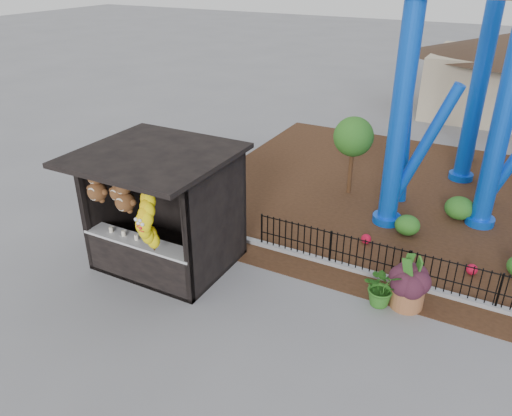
% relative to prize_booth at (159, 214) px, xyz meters
% --- Properties ---
extents(ground, '(120.00, 120.00, 0.00)m').
position_rel_prize_booth_xyz_m(ground, '(2.99, -0.90, -1.54)').
color(ground, slate).
rests_on(ground, ground).
extents(mulch_bed, '(18.00, 12.00, 0.02)m').
position_rel_prize_booth_xyz_m(mulch_bed, '(6.99, 7.10, -1.53)').
color(mulch_bed, '#331E11').
rests_on(mulch_bed, ground).
extents(curb, '(18.00, 0.18, 0.12)m').
position_rel_prize_booth_xyz_m(curb, '(6.99, 2.10, -1.48)').
color(curb, gray).
rests_on(curb, ground).
extents(prize_booth, '(3.50, 3.40, 3.12)m').
position_rel_prize_booth_xyz_m(prize_booth, '(0.00, 0.00, 0.00)').
color(prize_booth, black).
rests_on(prize_booth, ground).
extents(picket_fence, '(12.20, 0.06, 1.00)m').
position_rel_prize_booth_xyz_m(picket_fence, '(7.89, 2.10, -1.04)').
color(picket_fence, black).
rests_on(picket_fence, ground).
extents(terracotta_planter, '(0.98, 0.98, 0.59)m').
position_rel_prize_booth_xyz_m(terracotta_planter, '(5.96, 1.30, -1.24)').
color(terracotta_planter, brown).
rests_on(terracotta_planter, ground).
extents(planter_foliage, '(0.70, 0.70, 0.64)m').
position_rel_prize_booth_xyz_m(planter_foliage, '(5.96, 1.30, -0.63)').
color(planter_foliage, '#321420').
rests_on(planter_foliage, terracotta_planter).
extents(potted_plant, '(1.06, 0.98, 0.97)m').
position_rel_prize_booth_xyz_m(potted_plant, '(5.43, 1.09, -1.05)').
color(potted_plant, '#255218').
rests_on(potted_plant, ground).
extents(landscaping, '(7.72, 3.95, 0.69)m').
position_rel_prize_booth_xyz_m(landscaping, '(7.43, 5.12, -1.24)').
color(landscaping, '#255A1A').
rests_on(landscaping, mulch_bed).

